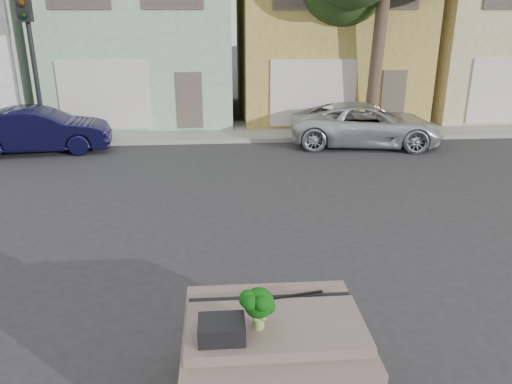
{
  "coord_description": "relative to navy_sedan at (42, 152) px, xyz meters",
  "views": [
    {
      "loc": [
        -0.57,
        -7.66,
        4.27
      ],
      "look_at": [
        0.07,
        0.5,
        1.3
      ],
      "focal_mm": 35.0,
      "sensor_mm": 36.0,
      "label": 1
    }
  ],
  "objects": [
    {
      "name": "wiper_arm",
      "position": [
        6.51,
        -10.99,
        1.13
      ],
      "size": [
        0.69,
        0.15,
        0.02
      ],
      "primitive_type": "cube",
      "rotation": [
        0.0,
        0.0,
        0.17
      ],
      "color": "black",
      "rests_on": "car_dashboard"
    },
    {
      "name": "instrument_hump",
      "position": [
        5.65,
        -11.72,
        1.22
      ],
      "size": [
        0.48,
        0.38,
        0.2
      ],
      "primitive_type": "cube",
      "color": "black",
      "rests_on": "car_dashboard"
    },
    {
      "name": "car_dashboard",
      "position": [
        6.23,
        -11.37,
        0.56
      ],
      "size": [
        2.0,
        1.8,
        1.12
      ],
      "primitive_type": "cube",
      "color": "#776258",
      "rests_on": "ground"
    },
    {
      "name": "silver_pickup",
      "position": [
        10.62,
        0.09,
        0.0
      ],
      "size": [
        5.32,
        3.02,
        1.4
      ],
      "primitive_type": "imported",
      "rotation": [
        0.0,
        0.0,
        1.43
      ],
      "color": "silver",
      "rests_on": "ground"
    },
    {
      "name": "sidewalk",
      "position": [
        6.23,
        2.13,
        0.07
      ],
      "size": [
        40.0,
        3.0,
        0.15
      ],
      "primitive_type": "cube",
      "color": "gray",
      "rests_on": "ground"
    },
    {
      "name": "townhouse_beige",
      "position": [
        17.73,
        6.13,
        3.77
      ],
      "size": [
        7.2,
        8.2,
        7.55
      ],
      "primitive_type": "cube",
      "color": "#CCBA89",
      "rests_on": "ground"
    },
    {
      "name": "ground_plane",
      "position": [
        6.23,
        -8.37,
        0.0
      ],
      "size": [
        120.0,
        120.0,
        0.0
      ],
      "primitive_type": "plane",
      "color": "#303033",
      "rests_on": "ground"
    },
    {
      "name": "townhouse_mint",
      "position": [
        2.73,
        6.13,
        3.77
      ],
      "size": [
        7.2,
        8.2,
        7.55
      ],
      "primitive_type": "cube",
      "color": "#94BF9A",
      "rests_on": "ground"
    },
    {
      "name": "broccoli",
      "position": [
        6.04,
        -11.57,
        1.36
      ],
      "size": [
        0.41,
        0.41,
        0.48
      ],
      "primitive_type": "cube",
      "rotation": [
        0.0,
        0.0,
        0.05
      ],
      "color": "#0A3A09",
      "rests_on": "car_dashboard"
    },
    {
      "name": "navy_sedan",
      "position": [
        0.0,
        0.0,
        0.0
      ],
      "size": [
        4.49,
        2.01,
        1.43
      ],
      "primitive_type": "imported",
      "rotation": [
        0.0,
        0.0,
        1.69
      ],
      "color": "black",
      "rests_on": "ground"
    },
    {
      "name": "traffic_signal",
      "position": [
        -0.27,
        1.13,
        2.55
      ],
      "size": [
        0.4,
        0.4,
        5.1
      ],
      "primitive_type": "cube",
      "color": "black",
      "rests_on": "ground"
    },
    {
      "name": "townhouse_tan",
      "position": [
        10.23,
        6.13,
        3.77
      ],
      "size": [
        7.2,
        8.2,
        7.55
      ],
      "primitive_type": "cube",
      "color": "#B19947",
      "rests_on": "ground"
    },
    {
      "name": "tree_near",
      "position": [
        11.23,
        1.43,
        4.25
      ],
      "size": [
        4.4,
        4.0,
        8.5
      ],
      "primitive_type": "cube",
      "color": "#243F1A",
      "rests_on": "ground"
    }
  ]
}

